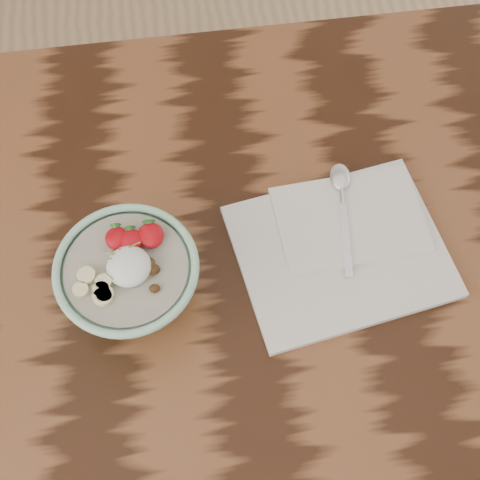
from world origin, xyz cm
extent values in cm
cube|color=black|center=(0.00, 0.00, 73.00)|extent=(160.00, 90.00, 4.00)
cylinder|color=#9FD6B6|center=(-14.16, -1.57, 75.57)|extent=(7.97, 7.97, 1.14)
torus|color=#9FD6B6|center=(-14.16, -1.57, 84.87)|extent=(18.13, 18.13, 1.04)
cylinder|color=#B2A893|center=(-14.16, -1.57, 84.30)|extent=(15.38, 15.38, 0.95)
ellipsoid|color=white|center=(-13.66, -1.86, 85.83)|extent=(5.47, 5.47, 3.01)
ellipsoid|color=#B90811|center=(-10.70, 2.11, 85.66)|extent=(3.22, 3.54, 1.77)
cone|color=#286623|center=(-10.70, 3.56, 85.96)|extent=(1.40, 1.03, 1.52)
ellipsoid|color=#B90811|center=(-13.18, 1.74, 85.58)|extent=(2.91, 3.20, 1.60)
cone|color=#286623|center=(-13.18, 3.05, 85.88)|extent=(1.40, 1.03, 1.52)
ellipsoid|color=#B90811|center=(-10.94, 2.29, 85.58)|extent=(2.92, 3.21, 1.61)
cone|color=#286623|center=(-10.94, 3.61, 85.88)|extent=(1.40, 1.03, 1.52)
ellipsoid|color=#B90811|center=(-14.97, 2.35, 85.57)|extent=(2.89, 3.18, 1.59)
cone|color=#286623|center=(-14.97, 3.65, 85.87)|extent=(1.40, 1.03, 1.52)
cylinder|color=#F4E6A1|center=(-16.79, -4.82, 85.18)|extent=(2.14, 2.14, 0.70)
cylinder|color=#F4E6A1|center=(-17.23, -4.19, 85.18)|extent=(2.03, 2.03, 0.70)
cylinder|color=#F4E6A1|center=(-18.93, -2.06, 85.18)|extent=(2.26, 2.26, 0.70)
cylinder|color=#F4E6A1|center=(-19.67, -3.86, 85.18)|extent=(1.95, 1.95, 0.70)
cylinder|color=#F4E6A1|center=(-16.88, -3.21, 85.18)|extent=(2.03, 2.03, 0.70)
cylinder|color=#F4E6A1|center=(-17.09, -5.14, 85.18)|extent=(2.36, 2.36, 0.70)
ellipsoid|color=#4C3116|center=(-10.83, -4.90, 85.25)|extent=(1.42, 1.19, 1.02)
ellipsoid|color=#4C3116|center=(-11.98, -1.26, 85.20)|extent=(1.66, 1.65, 0.63)
ellipsoid|color=#4C3116|center=(-11.13, -1.49, 85.36)|extent=(1.74, 1.99, 0.96)
ellipsoid|color=#4C3116|center=(-10.57, -2.47, 85.20)|extent=(1.66, 1.68, 0.61)
ellipsoid|color=#4C3116|center=(-11.76, -1.27, 85.27)|extent=(1.91, 1.92, 0.80)
ellipsoid|color=#4C3116|center=(-11.65, -2.38, 85.28)|extent=(1.75, 1.85, 0.83)
ellipsoid|color=#4C3116|center=(-11.31, -1.99, 85.42)|extent=(2.42, 2.39, 1.25)
ellipsoid|color=#4C3116|center=(-10.80, -2.46, 85.33)|extent=(2.08, 2.03, 0.87)
cylinder|color=#588A3A|center=(-16.03, -3.09, 86.78)|extent=(1.15, 1.40, 0.24)
cylinder|color=#588A3A|center=(-15.87, -0.10, 86.78)|extent=(1.15, 0.65, 0.22)
cylinder|color=#588A3A|center=(-12.15, -1.94, 86.78)|extent=(0.81, 0.82, 0.21)
cylinder|color=#588A3A|center=(-15.48, -1.05, 86.78)|extent=(0.99, 0.38, 0.21)
cylinder|color=#588A3A|center=(-13.57, -3.11, 86.78)|extent=(0.59, 1.03, 0.22)
cylinder|color=#588A3A|center=(-13.82, -3.17, 86.78)|extent=(0.92, 0.80, 0.22)
cylinder|color=#588A3A|center=(-13.54, -2.58, 86.78)|extent=(0.57, 1.51, 0.23)
cylinder|color=#588A3A|center=(-13.34, -1.04, 86.78)|extent=(1.61, 0.36, 0.24)
cylinder|color=#588A3A|center=(-12.71, 0.50, 86.78)|extent=(1.64, 0.74, 0.24)
cylinder|color=#588A3A|center=(-14.89, -0.39, 86.78)|extent=(1.24, 0.33, 0.22)
cylinder|color=#588A3A|center=(-14.56, -0.08, 86.78)|extent=(0.41, 1.02, 0.21)
cylinder|color=#588A3A|center=(-13.35, -2.81, 86.78)|extent=(0.37, 1.34, 0.23)
cube|color=silver|center=(14.55, 1.40, 75.54)|extent=(31.61, 27.12, 1.09)
cube|color=silver|center=(16.73, 5.75, 76.41)|extent=(21.45, 15.31, 0.65)
cube|color=silver|center=(15.36, 2.46, 76.91)|extent=(2.47, 11.46, 0.35)
cylinder|color=silver|center=(16.24, 9.60, 77.09)|extent=(1.05, 3.04, 0.69)
ellipsoid|color=silver|center=(16.58, 12.43, 77.21)|extent=(3.57, 4.89, 0.94)
camera|label=1|loc=(-4.80, -36.87, 159.58)|focal=50.00mm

